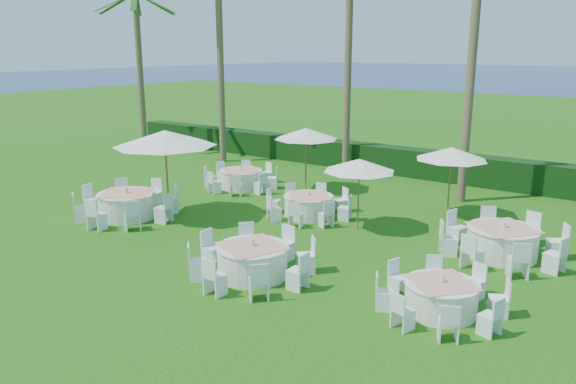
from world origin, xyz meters
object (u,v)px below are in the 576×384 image
at_px(banquet_table_b, 252,260).
at_px(umbrella_b, 359,165).
at_px(banquet_table_a, 127,204).
at_px(umbrella_a, 165,138).
at_px(banquet_table_e, 308,205).
at_px(banquet_table_c, 441,297).
at_px(banquet_table_f, 502,241).
at_px(banquet_table_d, 241,178).
at_px(umbrella_d, 452,154).
at_px(umbrella_c, 306,134).

relative_size(banquet_table_b, umbrella_b, 1.40).
height_order(banquet_table_a, umbrella_a, umbrella_a).
distance_m(banquet_table_e, umbrella_a, 5.22).
distance_m(banquet_table_b, banquet_table_c, 4.63).
distance_m(banquet_table_f, umbrella_a, 10.71).
bearing_deg(banquet_table_a, banquet_table_d, 84.45).
bearing_deg(banquet_table_c, banquet_table_e, 145.27).
height_order(banquet_table_a, banquet_table_d, banquet_table_a).
bearing_deg(umbrella_b, umbrella_a, -156.24).
relative_size(banquet_table_d, banquet_table_e, 1.02).
height_order(banquet_table_d, banquet_table_f, banquet_table_f).
bearing_deg(banquet_table_e, umbrella_d, 34.45).
bearing_deg(umbrella_a, banquet_table_c, -8.46).
bearing_deg(umbrella_d, umbrella_c, 177.69).
xyz_separation_m(banquet_table_d, umbrella_a, (0.66, -4.56, 2.30)).
bearing_deg(umbrella_c, umbrella_a, -106.76).
relative_size(banquet_table_b, umbrella_d, 1.33).
height_order(banquet_table_a, banquet_table_b, banquet_table_a).
bearing_deg(umbrella_a, umbrella_d, 35.77).
bearing_deg(umbrella_b, banquet_table_f, 2.32).
bearing_deg(banquet_table_a, banquet_table_e, 36.11).
bearing_deg(umbrella_d, umbrella_a, -144.23).
bearing_deg(banquet_table_f, umbrella_a, -164.97).
xyz_separation_m(banquet_table_c, umbrella_a, (-9.95, 1.48, 2.32)).
distance_m(banquet_table_d, umbrella_a, 5.15).
xyz_separation_m(banquet_table_b, banquet_table_f, (4.73, 4.96, 0.02)).
height_order(banquet_table_b, banquet_table_e, banquet_table_b).
xyz_separation_m(umbrella_a, umbrella_b, (5.77, 2.54, -0.63)).
bearing_deg(banquet_table_f, banquet_table_a, -162.89).
relative_size(banquet_table_e, umbrella_a, 0.87).
relative_size(banquet_table_f, umbrella_b, 1.47).
height_order(banquet_table_d, umbrella_a, umbrella_a).
distance_m(banquet_table_b, umbrella_d, 8.22).
xyz_separation_m(banquet_table_d, banquet_table_e, (4.40, -1.74, -0.01)).
bearing_deg(banquet_table_f, banquet_table_b, -133.64).
distance_m(banquet_table_b, umbrella_a, 6.26).
distance_m(umbrella_a, umbrella_b, 6.33).
bearing_deg(banquet_table_f, umbrella_c, 160.34).
bearing_deg(banquet_table_d, umbrella_c, 25.76).
height_order(banquet_table_c, umbrella_a, umbrella_a).
xyz_separation_m(banquet_table_e, umbrella_a, (-3.74, -2.83, 2.30)).
distance_m(banquet_table_c, banquet_table_e, 7.56).
bearing_deg(umbrella_a, umbrella_b, 23.76).
bearing_deg(banquet_table_b, umbrella_a, 157.38).
distance_m(banquet_table_a, umbrella_d, 10.91).
bearing_deg(umbrella_d, banquet_table_b, -106.02).
bearing_deg(umbrella_c, banquet_table_a, -114.13).
distance_m(banquet_table_a, banquet_table_c, 11.15).
height_order(banquet_table_c, banquet_table_e, banquet_table_e).
xyz_separation_m(banquet_table_d, umbrella_c, (2.38, 1.15, 1.89)).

